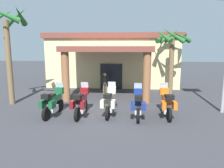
% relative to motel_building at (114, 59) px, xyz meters
% --- Properties ---
extents(ground_plane, '(80.00, 80.00, 0.00)m').
position_rel_motel_building_xyz_m(ground_plane, '(-0.00, -9.32, -2.35)').
color(ground_plane, '#38383D').
extents(motel_building, '(11.64, 10.56, 4.60)m').
position_rel_motel_building_xyz_m(motel_building, '(0.00, 0.00, 0.00)').
color(motel_building, beige).
rests_on(motel_building, ground_plane).
extents(motorcycle_green, '(0.75, 2.21, 1.61)m').
position_rel_motel_building_xyz_m(motorcycle_green, '(-2.36, -9.94, -1.65)').
color(motorcycle_green, black).
rests_on(motorcycle_green, ground_plane).
extents(motorcycle_maroon, '(0.71, 2.21, 1.61)m').
position_rel_motel_building_xyz_m(motorcycle_maroon, '(-0.93, -9.90, -1.65)').
color(motorcycle_maroon, black).
rests_on(motorcycle_maroon, ground_plane).
extents(motorcycle_cream, '(0.72, 2.21, 1.61)m').
position_rel_motel_building_xyz_m(motorcycle_cream, '(0.50, -9.61, -1.65)').
color(motorcycle_cream, black).
rests_on(motorcycle_cream, ground_plane).
extents(motorcycle_blue, '(0.71, 2.21, 1.61)m').
position_rel_motel_building_xyz_m(motorcycle_blue, '(1.93, -9.90, -1.65)').
color(motorcycle_blue, black).
rests_on(motorcycle_blue, ground_plane).
extents(motorcycle_orange, '(0.71, 2.21, 1.61)m').
position_rel_motel_building_xyz_m(motorcycle_orange, '(3.36, -9.64, -1.65)').
color(motorcycle_orange, black).
rests_on(motorcycle_orange, ground_plane).
extents(pedestrian, '(0.52, 0.32, 1.62)m').
position_rel_motel_building_xyz_m(pedestrian, '(-0.25, -5.08, -1.42)').
color(pedestrian, brown).
rests_on(pedestrian, ground_plane).
extents(palm_tree_near_portico, '(2.60, 2.64, 4.93)m').
position_rel_motel_building_xyz_m(palm_tree_near_portico, '(4.55, -4.13, 1.30)').
color(palm_tree_near_portico, brown).
rests_on(palm_tree_near_portico, ground_plane).
extents(palm_tree_roadside, '(2.53, 2.59, 5.87)m').
position_rel_motel_building_xyz_m(palm_tree_roadside, '(-5.69, -7.87, 2.01)').
color(palm_tree_roadside, brown).
rests_on(palm_tree_roadside, ground_plane).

